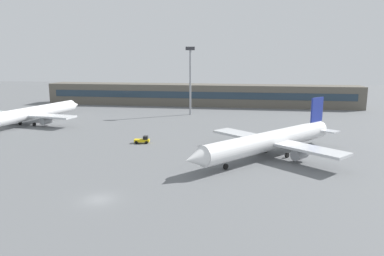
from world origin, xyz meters
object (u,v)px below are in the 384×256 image
airplane_near (270,141)px  floodlight_tower_west (190,76)px  baggage_tug_yellow (143,140)px  airplane_mid (32,113)px

airplane_near → floodlight_tower_west: floodlight_tower_west is taller
baggage_tug_yellow → floodlight_tower_west: size_ratio=0.16×
floodlight_tower_west → airplane_near: bearing=-64.7°
airplane_near → airplane_mid: airplane_mid is taller
airplane_mid → floodlight_tower_west: 53.21m
airplane_near → baggage_tug_yellow: bearing=165.2°
floodlight_tower_west → baggage_tug_yellow: bearing=-95.2°
airplane_mid → baggage_tug_yellow: airplane_mid is taller
baggage_tug_yellow → floodlight_tower_west: 47.50m
airplane_mid → airplane_near: bearing=-20.8°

